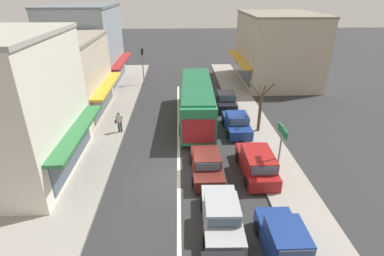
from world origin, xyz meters
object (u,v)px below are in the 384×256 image
(city_bus, at_px, (197,99))
(directional_road_sign, at_px, (281,141))
(traffic_light_downstreet, at_px, (143,61))
(pedestrian_with_handbag_near, at_px, (119,121))
(sedan_behind_bus_near, at_px, (222,216))
(street_tree_right, at_px, (260,109))
(sedan_queue_gap_filler, at_px, (206,165))
(parked_wagon_kerb_second, at_px, (257,163))
(parked_hatchback_kerb_front, at_px, (284,241))
(parked_sedan_kerb_third, at_px, (237,123))
(parked_sedan_kerb_rear, at_px, (226,100))

(city_bus, xyz_separation_m, directional_road_sign, (4.15, -9.09, 0.80))
(traffic_light_downstreet, bearing_deg, city_bus, -61.90)
(city_bus, height_order, pedestrian_with_handbag_near, city_bus)
(city_bus, distance_m, sedan_behind_bus_near, 12.67)
(sedan_behind_bus_near, bearing_deg, street_tree_right, 67.22)
(sedan_queue_gap_filler, height_order, traffic_light_downstreet, traffic_light_downstreet)
(parked_wagon_kerb_second, bearing_deg, city_bus, 111.02)
(street_tree_right, bearing_deg, directional_road_sign, -94.91)
(parked_hatchback_kerb_front, bearing_deg, city_bus, 101.37)
(parked_sedan_kerb_third, bearing_deg, city_bus, 143.12)
(directional_road_sign, bearing_deg, parked_sedan_kerb_rear, 95.84)
(sedan_queue_gap_filler, bearing_deg, parked_sedan_kerb_third, 64.04)
(sedan_behind_bus_near, xyz_separation_m, traffic_light_downstreet, (-5.92, 22.83, 2.19))
(parked_wagon_kerb_second, height_order, street_tree_right, street_tree_right)
(sedan_queue_gap_filler, height_order, pedestrian_with_handbag_near, pedestrian_with_handbag_near)
(parked_hatchback_kerb_front, distance_m, street_tree_right, 12.03)
(parked_sedan_kerb_rear, bearing_deg, city_bus, -134.74)
(sedan_behind_bus_near, distance_m, parked_wagon_kerb_second, 5.12)
(parked_sedan_kerb_rear, height_order, pedestrian_with_handbag_near, pedestrian_with_handbag_near)
(sedan_queue_gap_filler, relative_size, directional_road_sign, 1.17)
(parked_sedan_kerb_third, bearing_deg, pedestrian_with_handbag_near, -179.61)
(city_bus, relative_size, directional_road_sign, 3.04)
(city_bus, bearing_deg, parked_wagon_kerb_second, -68.98)
(street_tree_right, height_order, pedestrian_with_handbag_near, street_tree_right)
(parked_wagon_kerb_second, height_order, pedestrian_with_handbag_near, pedestrian_with_handbag_near)
(city_bus, height_order, street_tree_right, street_tree_right)
(parked_wagon_kerb_second, distance_m, parked_sedan_kerb_rear, 11.21)
(parked_sedan_kerb_third, relative_size, traffic_light_downstreet, 1.00)
(city_bus, bearing_deg, sedan_queue_gap_filler, -89.04)
(sedan_queue_gap_filler, distance_m, street_tree_right, 7.43)
(city_bus, distance_m, pedestrian_with_handbag_near, 6.53)
(parked_sedan_kerb_third, height_order, parked_sedan_kerb_rear, same)
(sedan_behind_bus_near, relative_size, traffic_light_downstreet, 1.01)
(sedan_behind_bus_near, distance_m, parked_sedan_kerb_third, 10.65)
(parked_wagon_kerb_second, distance_m, traffic_light_downstreet, 20.52)
(parked_hatchback_kerb_front, bearing_deg, parked_sedan_kerb_rear, 89.88)
(parked_sedan_kerb_third, distance_m, street_tree_right, 2.13)
(sedan_behind_bus_near, distance_m, street_tree_right, 11.06)
(city_bus, height_order, sedan_queue_gap_filler, city_bus)
(parked_sedan_kerb_rear, xyz_separation_m, traffic_light_downstreet, (-8.38, 7.29, 2.19))
(parked_wagon_kerb_second, bearing_deg, traffic_light_downstreet, 115.04)
(traffic_light_downstreet, xyz_separation_m, street_tree_right, (10.18, -12.70, -0.92))
(parked_sedan_kerb_rear, distance_m, pedestrian_with_handbag_near, 10.41)
(parked_hatchback_kerb_front, relative_size, directional_road_sign, 1.03)
(sedan_queue_gap_filler, relative_size, parked_hatchback_kerb_front, 1.14)
(parked_wagon_kerb_second, xyz_separation_m, traffic_light_downstreet, (-8.64, 18.49, 2.11))
(sedan_behind_bus_near, bearing_deg, parked_hatchback_kerb_front, -35.11)
(sedan_behind_bus_near, bearing_deg, sedan_queue_gap_filler, 94.19)
(pedestrian_with_handbag_near, bearing_deg, parked_sedan_kerb_rear, 30.45)
(parked_sedan_kerb_third, height_order, traffic_light_downstreet, traffic_light_downstreet)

